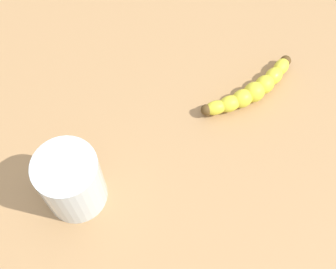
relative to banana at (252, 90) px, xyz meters
The scene contains 3 objects.
wooden_tabletop 21.38cm from the banana, 134.06° to the right, with size 120.00×120.00×3.00cm, color #AA7E4F.
banana is the anchor object (origin of this frame).
smoothie_glass 33.97cm from the banana, 103.49° to the right, with size 9.25×9.25×11.02cm.
Camera 1 is at (33.79, -25.67, 69.28)cm, focal length 48.22 mm.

